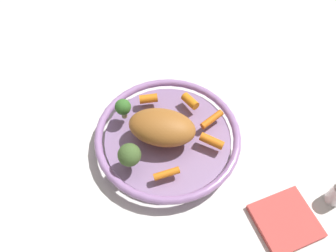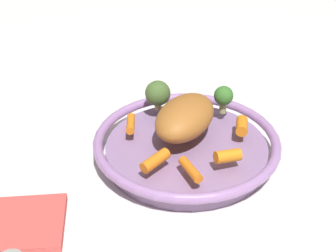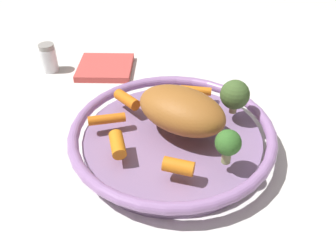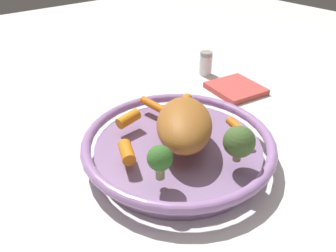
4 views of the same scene
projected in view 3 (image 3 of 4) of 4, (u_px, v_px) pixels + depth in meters
ground_plane at (172, 149)px, 0.62m from camera, size 2.58×2.58×0.00m
serving_bowl at (172, 137)px, 0.61m from camera, size 0.34×0.34×0.05m
roast_chicken_piece at (182, 111)px, 0.57m from camera, size 0.17×0.17×0.06m
baby_carrot_right at (127, 100)px, 0.64m from camera, size 0.05×0.06×0.02m
baby_carrot_left at (107, 119)px, 0.60m from camera, size 0.06×0.02×0.02m
baby_carrot_near_rim at (118, 144)px, 0.54m from camera, size 0.03×0.05×0.03m
baby_carrot_back at (196, 90)px, 0.67m from camera, size 0.06×0.03×0.02m
baby_carrot_center at (178, 166)px, 0.51m from camera, size 0.05×0.04×0.02m
broccoli_floret_large at (235, 95)px, 0.61m from camera, size 0.05×0.05×0.06m
broccoli_floret_mid at (228, 144)px, 0.51m from camera, size 0.04×0.04×0.06m
salt_shaker at (49, 58)px, 0.82m from camera, size 0.04×0.04×0.06m
dish_towel at (105, 67)px, 0.83m from camera, size 0.14×0.13×0.01m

